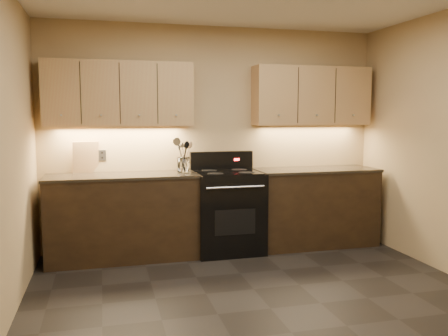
# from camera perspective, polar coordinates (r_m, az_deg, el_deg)

# --- Properties ---
(floor) EXTENTS (4.00, 4.00, 0.00)m
(floor) POSITION_cam_1_polar(r_m,az_deg,el_deg) (4.05, 5.63, -16.47)
(floor) COLOR black
(floor) RESTS_ON ground
(wall_back) EXTENTS (4.00, 0.04, 2.60)m
(wall_back) POSITION_cam_1_polar(r_m,az_deg,el_deg) (5.66, -1.20, 3.65)
(wall_back) COLOR tan
(wall_back) RESTS_ON ground
(counter_left) EXTENTS (1.62, 0.62, 0.93)m
(counter_left) POSITION_cam_1_polar(r_m,az_deg,el_deg) (5.32, -12.08, -5.74)
(counter_left) COLOR black
(counter_left) RESTS_ON ground
(counter_right) EXTENTS (1.46, 0.62, 0.93)m
(counter_right) POSITION_cam_1_polar(r_m,az_deg,el_deg) (5.87, 10.84, -4.58)
(counter_right) COLOR black
(counter_right) RESTS_ON ground
(stove) EXTENTS (0.76, 0.68, 1.14)m
(stove) POSITION_cam_1_polar(r_m,az_deg,el_deg) (5.47, 0.41, -5.12)
(stove) COLOR black
(stove) RESTS_ON ground
(upper_cab_left) EXTENTS (1.60, 0.30, 0.70)m
(upper_cab_left) POSITION_cam_1_polar(r_m,az_deg,el_deg) (5.36, -12.49, 8.69)
(upper_cab_left) COLOR tan
(upper_cab_left) RESTS_ON wall_back
(upper_cab_right) EXTENTS (1.44, 0.30, 0.70)m
(upper_cab_right) POSITION_cam_1_polar(r_m,az_deg,el_deg) (5.90, 10.49, 8.51)
(upper_cab_right) COLOR tan
(upper_cab_right) RESTS_ON wall_back
(outlet_plate) EXTENTS (0.08, 0.01, 0.12)m
(outlet_plate) POSITION_cam_1_polar(r_m,az_deg,el_deg) (5.51, -14.45, 1.50)
(outlet_plate) COLOR #B2B5BA
(outlet_plate) RESTS_ON wall_back
(utensil_crock) EXTENTS (0.18, 0.18, 0.17)m
(utensil_crock) POSITION_cam_1_polar(r_m,az_deg,el_deg) (5.33, -4.92, 0.32)
(utensil_crock) COLOR white
(utensil_crock) RESTS_ON counter_left
(cutting_board) EXTENTS (0.29, 0.14, 0.35)m
(cutting_board) POSITION_cam_1_polar(r_m,az_deg,el_deg) (5.48, -16.32, 1.27)
(cutting_board) COLOR tan
(cutting_board) RESTS_ON counter_left
(wooden_spoon) EXTENTS (0.19, 0.11, 0.34)m
(wooden_spoon) POSITION_cam_1_polar(r_m,az_deg,el_deg) (5.32, -5.20, 1.46)
(wooden_spoon) COLOR tan
(wooden_spoon) RESTS_ON utensil_crock
(black_spoon) EXTENTS (0.11, 0.17, 0.36)m
(black_spoon) POSITION_cam_1_polar(r_m,az_deg,el_deg) (5.34, -5.11, 1.53)
(black_spoon) COLOR black
(black_spoon) RESTS_ON utensil_crock
(black_turner) EXTENTS (0.16, 0.15, 0.38)m
(black_turner) POSITION_cam_1_polar(r_m,az_deg,el_deg) (5.31, -4.79, 1.59)
(black_turner) COLOR black
(black_turner) RESTS_ON utensil_crock
(steel_spatula) EXTENTS (0.15, 0.14, 0.35)m
(steel_spatula) POSITION_cam_1_polar(r_m,az_deg,el_deg) (5.33, -4.57, 1.43)
(steel_spatula) COLOR silver
(steel_spatula) RESTS_ON utensil_crock
(steel_skimmer) EXTENTS (0.21, 0.13, 0.39)m
(steel_skimmer) POSITION_cam_1_polar(r_m,az_deg,el_deg) (5.33, -4.65, 1.64)
(steel_skimmer) COLOR silver
(steel_skimmer) RESTS_ON utensil_crock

